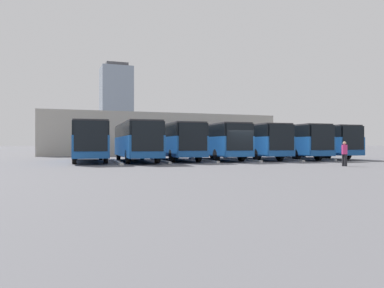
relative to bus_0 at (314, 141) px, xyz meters
The scene contains 17 objects.
ground_plane 12.62m from the bus_0, 28.15° to the left, with size 600.00×600.00×0.00m, color #5B5B60.
bus_0 is the anchor object (origin of this frame).
curb_divider_0 3.03m from the bus_0, 42.98° to the left, with size 0.24×7.67×0.15m, color #B2B2AD.
bus_1 3.71m from the bus_0, ahead, with size 3.20×11.70×3.15m.
curb_divider_1 6.19m from the bus_0, 22.25° to the left, with size 0.24×7.67×0.15m, color #B2B2AD.
bus_2 7.35m from the bus_0, ahead, with size 3.20×11.70×3.15m.
curb_divider_2 9.52m from the bus_0, 11.43° to the left, with size 0.24×7.67×0.15m, color #B2B2AD.
bus_3 11.02m from the bus_0, ahead, with size 3.20×11.70×3.15m.
curb_divider_3 13.09m from the bus_0, ahead, with size 0.24×7.67×0.15m, color #B2B2AD.
bus_4 14.70m from the bus_0, ahead, with size 3.20×11.70×3.15m.
curb_divider_4 16.68m from the bus_0, ahead, with size 0.24×7.67×0.15m, color #B2B2AD.
bus_5 18.38m from the bus_0, ahead, with size 3.20×11.70×3.15m.
curb_divider_5 20.42m from the bus_0, ahead, with size 0.24×7.67×0.15m, color #B2B2AD.
bus_6 22.05m from the bus_0, ahead, with size 3.20×11.70×3.15m.
pedestrian 13.88m from the bus_0, 59.80° to the left, with size 0.38×0.39×1.61m.
station_building 23.70m from the bus_0, 62.25° to the right, with size 31.66×14.48×5.56m.
office_tower 208.94m from the bus_0, 93.09° to the right, with size 19.05×19.05×52.45m.
Camera 1 is at (13.58, 25.50, 1.42)m, focal length 35.00 mm.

